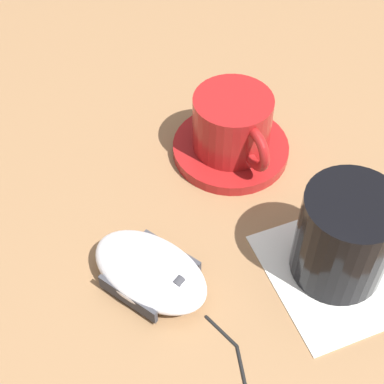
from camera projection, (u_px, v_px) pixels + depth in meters
The scene contains 6 objects.
ground_plane at pixel (273, 231), 0.56m from camera, with size 3.00×3.00×0.00m, color olive.
saucer at pixel (226, 150), 0.63m from camera, with size 0.12×0.12×0.01m, color maroon.
coffee_cup at pixel (233, 124), 0.60m from camera, with size 0.08×0.11×0.06m.
computer_mouse at pixel (150, 271), 0.52m from camera, with size 0.12×0.13×0.03m.
napkin_under_glass at pixel (342, 270), 0.54m from camera, with size 0.13×0.13×0.00m, color silver.
drinking_glass at pixel (345, 236), 0.50m from camera, with size 0.08×0.08×0.09m, color black.
Camera 1 is at (-0.18, -0.30, 0.45)m, focal length 55.00 mm.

